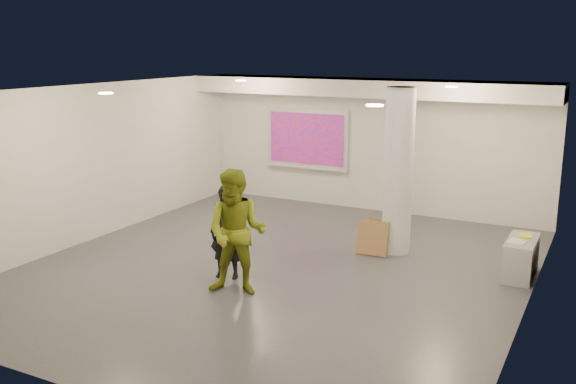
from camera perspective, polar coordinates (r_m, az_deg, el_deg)
The scene contains 20 objects.
floor at distance 11.00m, azimuth -0.97°, elevation -6.78°, with size 8.00×9.00×0.01m, color #36393E.
ceiling at distance 10.37m, azimuth -1.03°, elevation 9.01°, with size 8.00×9.00×0.01m, color silver.
wall_back at distance 14.63m, azimuth 7.43°, elevation 4.16°, with size 8.00×0.01×3.00m, color silver.
wall_front at distance 7.10m, azimuth -18.64°, elevation -5.94°, with size 8.00×0.01×3.00m, color silver.
wall_left at distance 12.94m, azimuth -16.79°, elevation 2.56°, with size 0.01×9.00×3.00m, color silver.
wall_right at distance 9.41m, azimuth 20.96°, elevation -1.53°, with size 0.01×9.00×3.00m, color silver.
soffit_band at distance 13.98m, azimuth 6.81°, elevation 9.21°, with size 8.00×1.10×0.36m, color silver.
downlight_nw at distance 13.63m, azimuth -4.21°, elevation 9.85°, with size 0.22×0.22×0.02m, color #FFBF7F.
downlight_ne at distance 11.94m, azimuth 14.34°, elevation 9.05°, with size 0.22×0.22×0.02m, color #FFBF7F.
downlight_sw at distance 10.45m, azimuth -15.88°, elevation 8.45°, with size 0.22×0.22×0.02m, color #FFBF7F.
downlight_se at distance 8.11m, azimuth 7.71°, elevation 7.64°, with size 0.22×0.22×0.02m, color #FFBF7F.
column at distance 11.64m, azimuth 9.78°, elevation 1.81°, with size 0.52×0.52×3.00m, color silver.
projection_screen at distance 15.20m, azimuth 1.69°, elevation 4.70°, with size 2.10×0.13×1.42m.
credenza at distance 11.20m, azimuth 19.98°, elevation -5.51°, with size 0.45×1.08×0.63m, color gray.
papers_stack at distance 10.91m, azimuth 19.70°, elevation -4.18°, with size 0.26×0.34×0.02m, color silver.
postit_pad at distance 11.27m, azimuth 20.41°, elevation -3.69°, with size 0.19×0.26×0.03m, color #F6F723.
cardboard_back at distance 11.97m, azimuth 8.28°, elevation -3.77°, with size 0.54×0.05×0.59m, color olive.
cardboard_front at distance 11.69m, azimuth 7.51°, elevation -4.08°, with size 0.57×0.06×0.63m, color olive.
woman at distance 10.40m, azimuth -5.44°, elevation -3.55°, with size 0.56×0.37×1.54m, color black.
man at distance 9.67m, azimuth -4.57°, elevation -3.60°, with size 0.94×0.73×1.93m, color olive.
Camera 1 is at (4.93, -9.10, 3.72)m, focal length 40.00 mm.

